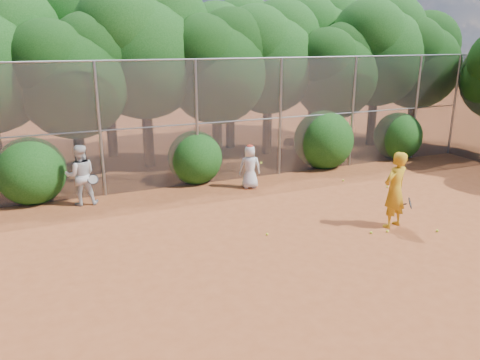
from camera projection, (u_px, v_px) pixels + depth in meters
name	position (u px, v px, depth m)	size (l,w,h in m)	color
ground	(324.00, 251.00, 10.58)	(80.00, 80.00, 0.00)	brown
fence_back	(223.00, 120.00, 15.22)	(20.05, 0.09, 4.03)	gray
tree_2	(73.00, 72.00, 14.76)	(3.99, 3.47, 5.47)	black
tree_3	(144.00, 45.00, 16.36)	(4.89, 4.26, 6.70)	black
tree_4	(217.00, 63.00, 16.94)	(4.19, 3.64, 5.73)	black
tree_5	(269.00, 53.00, 18.51)	(4.51, 3.92, 6.17)	black
tree_6	(336.00, 68.00, 18.73)	(3.86, 3.36, 5.29)	black
tree_7	(378.00, 46.00, 19.97)	(4.77, 4.14, 6.53)	black
tree_8	(418.00, 57.00, 20.59)	(4.25, 3.70, 5.82)	black
tree_10	(106.00, 38.00, 17.85)	(5.15, 4.48, 7.06)	black
tree_11	(231.00, 50.00, 19.51)	(4.64, 4.03, 6.35)	black
tree_12	(316.00, 41.00, 21.63)	(5.02, 4.37, 6.88)	black
bush_0	(31.00, 168.00, 13.57)	(2.00, 2.00, 2.00)	#124310
bush_1	(195.00, 155.00, 15.48)	(1.80, 1.80, 1.80)	#124310
bush_2	(324.00, 137.00, 17.31)	(2.20, 2.20, 2.20)	#124310
bush_3	(398.00, 134.00, 18.67)	(1.90, 1.90, 1.90)	#124310
player_yellow	(395.00, 190.00, 11.67)	(0.90, 0.66, 1.96)	gold
player_teen	(250.00, 167.00, 14.85)	(0.77, 0.60, 1.42)	silver
player_white	(81.00, 175.00, 13.31)	(0.90, 0.76, 1.76)	silver
ball_0	(371.00, 233.00, 11.49)	(0.07, 0.07, 0.07)	#D9F02B
ball_1	(387.00, 187.00, 15.04)	(0.07, 0.07, 0.07)	#D9F02B
ball_2	(387.00, 231.00, 11.57)	(0.07, 0.07, 0.07)	#D9F02B
ball_3	(437.00, 231.00, 11.59)	(0.07, 0.07, 0.07)	#D9F02B
ball_4	(267.00, 234.00, 11.40)	(0.07, 0.07, 0.07)	#D9F02B
ball_5	(343.00, 180.00, 15.71)	(0.07, 0.07, 0.07)	#D9F02B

